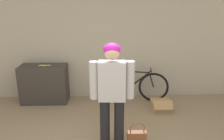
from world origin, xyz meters
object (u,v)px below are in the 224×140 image
(handbag, at_px, (137,138))
(cardboard_box, at_px, (161,105))
(person, at_px, (112,89))
(banana, at_px, (44,66))
(bicycle, at_px, (133,85))

(handbag, xyz_separation_m, cardboard_box, (0.72, 1.29, -0.06))
(person, bearing_deg, banana, 134.38)
(bicycle, height_order, cardboard_box, bicycle)
(cardboard_box, bearing_deg, bicycle, 138.15)
(banana, relative_size, handbag, 0.66)
(handbag, bearing_deg, banana, 137.20)
(person, xyz_separation_m, cardboard_box, (1.12, 1.25, -0.88))
(banana, distance_m, handbag, 2.65)
(bicycle, xyz_separation_m, cardboard_box, (0.56, -0.51, -0.27))
(person, relative_size, cardboard_box, 3.96)
(cardboard_box, bearing_deg, handbag, -119.15)
(bicycle, distance_m, handbag, 1.81)
(handbag, height_order, cardboard_box, handbag)
(person, bearing_deg, handbag, -2.59)
(handbag, bearing_deg, bicycle, 85.10)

